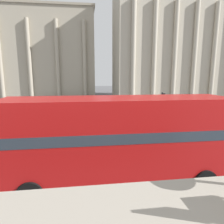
# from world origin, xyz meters

# --- Properties ---
(double_decker_bus) EXTENTS (10.27, 2.71, 4.20)m
(double_decker_bus) POSITION_xyz_m (1.06, 6.42, 2.35)
(double_decker_bus) COLOR black
(double_decker_bus) RESTS_ON ground_plane
(plaza_building_left) EXTENTS (23.18, 12.87, 20.74)m
(plaza_building_left) POSITION_xyz_m (-9.42, 50.72, 10.37)
(plaza_building_left) COLOR #A39984
(plaza_building_left) RESTS_ON ground_plane
(plaza_building_right) EXTENTS (27.45, 11.83, 23.71)m
(plaza_building_right) POSITION_xyz_m (19.88, 43.06, 11.85)
(plaza_building_right) COLOR #B2A893
(plaza_building_right) RESTS_ON ground_plane
(traffic_light_mid) EXTENTS (0.42, 0.24, 3.63)m
(traffic_light_mid) POSITION_xyz_m (6.90, 15.75, 2.38)
(traffic_light_mid) COLOR black
(traffic_light_mid) RESTS_ON ground_plane
(pedestrian_olive) EXTENTS (0.32, 0.32, 1.76)m
(pedestrian_olive) POSITION_xyz_m (5.61, 18.70, 1.01)
(pedestrian_olive) COLOR #282B33
(pedestrian_olive) RESTS_ON ground_plane
(pedestrian_red) EXTENTS (0.32, 0.32, 1.79)m
(pedestrian_red) POSITION_xyz_m (-2.21, 29.51, 1.04)
(pedestrian_red) COLOR #282B33
(pedestrian_red) RESTS_ON ground_plane
(pedestrian_grey) EXTENTS (0.32, 0.32, 1.62)m
(pedestrian_grey) POSITION_xyz_m (0.37, 28.86, 0.93)
(pedestrian_grey) COLOR #282B33
(pedestrian_grey) RESTS_ON ground_plane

